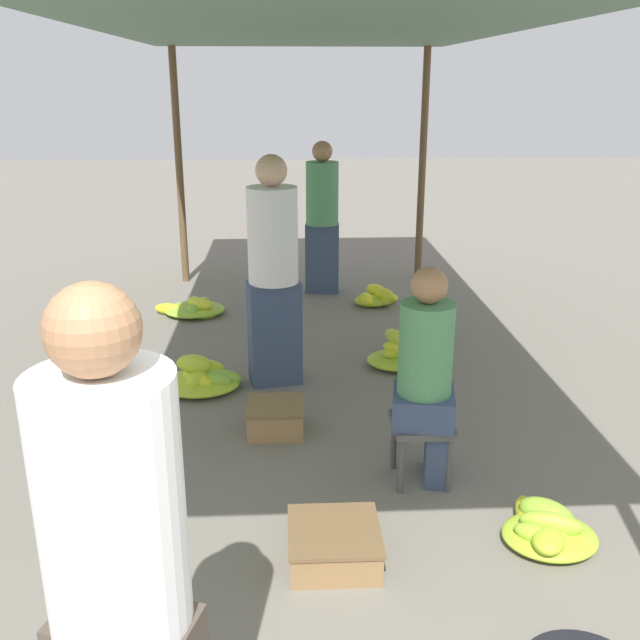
% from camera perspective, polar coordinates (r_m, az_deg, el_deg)
% --- Properties ---
extents(canopy_post_back_left, '(0.08, 0.08, 2.54)m').
position_cam_1_polar(canopy_post_back_left, '(8.15, -11.19, 11.76)').
color(canopy_post_back_left, brown).
rests_on(canopy_post_back_left, ground).
extents(canopy_post_back_right, '(0.08, 0.08, 2.54)m').
position_cam_1_polar(canopy_post_back_right, '(8.21, 8.18, 11.97)').
color(canopy_post_back_right, brown).
rests_on(canopy_post_back_right, ground).
extents(canopy_tarp, '(3.09, 6.95, 0.04)m').
position_cam_1_polar(canopy_tarp, '(4.75, -0.54, 22.97)').
color(canopy_tarp, '#567A60').
rests_on(canopy_tarp, canopy_post_front_left).
extents(vendor_foreground, '(0.47, 0.47, 1.77)m').
position_cam_1_polar(vendor_foreground, '(2.10, -15.66, -19.99)').
color(vendor_foreground, '#4C4238').
rests_on(vendor_foreground, ground).
extents(stool, '(0.34, 0.34, 0.37)m').
position_cam_1_polar(stool, '(4.14, 8.14, -8.89)').
color(stool, '#4C4C4C').
rests_on(stool, ground).
extents(vendor_seated, '(0.39, 0.39, 1.27)m').
position_cam_1_polar(vendor_seated, '(4.00, 8.61, -4.37)').
color(vendor_seated, '#384766').
rests_on(vendor_seated, ground).
extents(banana_pile_left_0, '(0.57, 0.57, 0.20)m').
position_cam_1_polar(banana_pile_left_0, '(3.91, -16.67, -15.36)').
color(banana_pile_left_0, '#AAC82E').
rests_on(banana_pile_left_0, ground).
extents(banana_pile_left_1, '(0.62, 0.62, 0.28)m').
position_cam_1_polar(banana_pile_left_1, '(5.42, -9.34, -4.66)').
color(banana_pile_left_1, yellow).
rests_on(banana_pile_left_1, ground).
extents(banana_pile_left_2, '(0.70, 0.65, 0.18)m').
position_cam_1_polar(banana_pile_left_2, '(7.14, -10.01, 0.93)').
color(banana_pile_left_2, '#AFCA2D').
rests_on(banana_pile_left_2, ground).
extents(banana_pile_right_0, '(0.45, 0.46, 0.24)m').
position_cam_1_polar(banana_pile_right_0, '(6.32, 8.21, -0.98)').
color(banana_pile_right_0, yellow).
rests_on(banana_pile_right_0, ground).
extents(banana_pile_right_1, '(0.59, 0.45, 0.29)m').
position_cam_1_polar(banana_pile_right_1, '(5.80, 6.62, -2.82)').
color(banana_pile_right_1, '#C0D12A').
rests_on(banana_pile_right_1, ground).
extents(banana_pile_right_2, '(0.49, 0.46, 0.20)m').
position_cam_1_polar(banana_pile_right_2, '(7.33, 4.47, 1.76)').
color(banana_pile_right_2, '#8CBC33').
rests_on(banana_pile_right_2, ground).
extents(banana_pile_right_3, '(0.47, 0.59, 0.18)m').
position_cam_1_polar(banana_pile_right_3, '(3.88, 17.65, -15.65)').
color(banana_pile_right_3, '#9CC330').
rests_on(banana_pile_right_3, ground).
extents(crate_near, '(0.37, 0.37, 0.19)m').
position_cam_1_polar(crate_near, '(4.74, -3.59, -7.78)').
color(crate_near, '#9E7A4C').
rests_on(crate_near, ground).
extents(crate_mid, '(0.44, 0.44, 0.17)m').
position_cam_1_polar(crate_mid, '(3.59, 1.13, -17.50)').
color(crate_mid, olive).
rests_on(crate_mid, ground).
extents(shopper_walking_mid, '(0.43, 0.43, 1.72)m').
position_cam_1_polar(shopper_walking_mid, '(5.22, -3.75, 4.05)').
color(shopper_walking_mid, '#384766').
rests_on(shopper_walking_mid, ground).
extents(shopper_walking_far, '(0.37, 0.37, 1.61)m').
position_cam_1_polar(shopper_walking_far, '(7.61, 0.17, 8.33)').
color(shopper_walking_far, '#384766').
rests_on(shopper_walking_far, ground).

